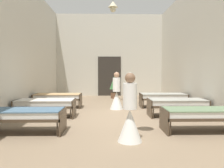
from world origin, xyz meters
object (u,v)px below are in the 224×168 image
at_px(bed_left_row_0, 24,115).
at_px(bed_right_row_1, 177,103).
at_px(bed_left_row_2, 58,97).
at_px(nurse_mid_aisle, 117,96).
at_px(bed_right_row_2, 163,97).
at_px(bed_left_row_1, 46,104).
at_px(potted_plant, 114,85).
at_px(bed_right_row_0, 201,114).
at_px(nurse_near_aisle, 130,117).

xyz_separation_m(bed_left_row_0, bed_right_row_1, (4.36, 1.90, 0.00)).
xyz_separation_m(bed_left_row_2, nurse_mid_aisle, (2.40, -0.44, 0.09)).
xyz_separation_m(bed_left_row_2, bed_right_row_2, (4.36, 0.00, 0.00)).
height_order(bed_left_row_0, nurse_mid_aisle, nurse_mid_aisle).
distance_m(bed_left_row_1, potted_plant, 5.60).
height_order(bed_left_row_0, bed_left_row_1, same).
bearing_deg(bed_right_row_1, bed_left_row_1, 180.00).
bearing_deg(bed_right_row_0, bed_left_row_2, 138.90).
relative_size(bed_left_row_0, bed_right_row_1, 1.00).
relative_size(bed_left_row_2, nurse_mid_aisle, 1.28).
relative_size(bed_left_row_1, nurse_near_aisle, 1.28).
bearing_deg(potted_plant, bed_left_row_1, -115.72).
bearing_deg(bed_left_row_2, bed_right_row_0, -41.10).
relative_size(bed_right_row_2, potted_plant, 1.54).
bearing_deg(bed_left_row_1, bed_right_row_0, -23.57).
bearing_deg(nurse_near_aisle, bed_left_row_0, -20.20).
distance_m(bed_left_row_1, bed_right_row_1, 4.36).
bearing_deg(bed_right_row_1, bed_left_row_0, -156.43).
xyz_separation_m(bed_left_row_1, bed_left_row_2, (0.00, 1.90, 0.00)).
bearing_deg(bed_left_row_0, potted_plant, 70.72).
xyz_separation_m(bed_left_row_0, potted_plant, (2.43, 6.94, 0.29)).
bearing_deg(nurse_near_aisle, bed_left_row_2, -64.65).
bearing_deg(bed_left_row_1, bed_left_row_2, 90.00).
distance_m(nurse_near_aisle, potted_plant, 7.69).
distance_m(bed_left_row_2, nurse_mid_aisle, 2.44).
bearing_deg(potted_plant, bed_right_row_2, -58.39).
xyz_separation_m(bed_left_row_1, nurse_mid_aisle, (2.40, 1.46, 0.09)).
distance_m(bed_left_row_2, bed_right_row_2, 4.36).
height_order(bed_right_row_0, bed_right_row_1, same).
xyz_separation_m(bed_left_row_1, bed_right_row_2, (4.36, 1.90, 0.00)).
bearing_deg(bed_right_row_2, bed_left_row_0, -138.90).
xyz_separation_m(bed_right_row_1, bed_left_row_2, (-4.36, 1.90, 0.00)).
relative_size(bed_left_row_2, bed_right_row_2, 1.00).
bearing_deg(bed_left_row_0, bed_left_row_1, 90.00).
relative_size(bed_left_row_2, nurse_near_aisle, 1.28).
bearing_deg(bed_left_row_1, bed_right_row_1, 0.00).
relative_size(bed_right_row_1, bed_left_row_2, 1.00).
xyz_separation_m(bed_right_row_2, nurse_near_aisle, (-1.86, -4.55, 0.09)).
bearing_deg(nurse_near_aisle, potted_plant, -92.86).
relative_size(bed_left_row_1, bed_right_row_2, 1.00).
relative_size(bed_left_row_1, bed_right_row_1, 1.00).
xyz_separation_m(bed_right_row_0, potted_plant, (-1.93, 6.94, 0.29)).
height_order(bed_left_row_0, bed_right_row_0, same).
bearing_deg(potted_plant, bed_left_row_0, -109.28).
bearing_deg(bed_right_row_2, potted_plant, 121.61).
distance_m(bed_left_row_1, nurse_near_aisle, 3.65).
distance_m(bed_left_row_1, nurse_mid_aisle, 2.81).
xyz_separation_m(bed_left_row_0, bed_left_row_2, (0.00, 3.80, 0.00)).
height_order(bed_left_row_0, potted_plant, potted_plant).
xyz_separation_m(bed_right_row_2, potted_plant, (-1.93, 3.14, 0.29)).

